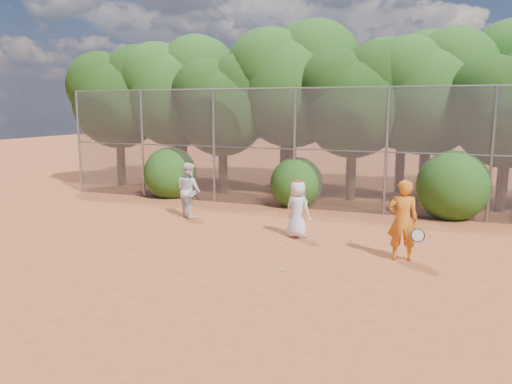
% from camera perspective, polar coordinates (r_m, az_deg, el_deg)
% --- Properties ---
extents(ground, '(80.00, 80.00, 0.00)m').
position_cam_1_polar(ground, '(11.24, 0.06, -7.87)').
color(ground, '#A74C25').
rests_on(ground, ground).
extents(fence_back, '(20.05, 0.09, 4.03)m').
position_cam_1_polar(fence_back, '(16.53, 7.35, 4.98)').
color(fence_back, gray).
rests_on(fence_back, ground).
extents(tree_0, '(4.38, 3.81, 6.00)m').
position_cam_1_polar(tree_0, '(22.43, -15.31, 10.75)').
color(tree_0, black).
rests_on(tree_0, ground).
extents(tree_1, '(4.64, 4.03, 6.35)m').
position_cam_1_polar(tree_1, '(21.48, -9.04, 11.65)').
color(tree_1, black).
rests_on(tree_1, ground).
extents(tree_2, '(3.99, 3.47, 5.47)m').
position_cam_1_polar(tree_2, '(19.68, -3.70, 10.25)').
color(tree_2, black).
rests_on(tree_2, ground).
extents(tree_3, '(4.89, 4.26, 6.70)m').
position_cam_1_polar(tree_3, '(19.73, 4.34, 12.60)').
color(tree_3, black).
rests_on(tree_3, ground).
extents(tree_4, '(4.19, 3.64, 5.73)m').
position_cam_1_polar(tree_4, '(18.52, 11.26, 10.66)').
color(tree_4, black).
rests_on(tree_4, ground).
extents(tree_5, '(4.51, 3.92, 6.17)m').
position_cam_1_polar(tree_5, '(19.04, 19.31, 11.15)').
color(tree_5, black).
rests_on(tree_5, ground).
extents(tree_6, '(3.86, 3.36, 5.29)m').
position_cam_1_polar(tree_6, '(18.08, 27.06, 8.90)').
color(tree_6, black).
rests_on(tree_6, ground).
extents(tree_9, '(4.83, 4.20, 6.62)m').
position_cam_1_polar(tree_9, '(23.97, -8.31, 11.87)').
color(tree_9, black).
rests_on(tree_9, ground).
extents(tree_10, '(5.15, 4.48, 7.06)m').
position_cam_1_polar(tree_10, '(22.14, 3.56, 12.89)').
color(tree_10, black).
rests_on(tree_10, ground).
extents(tree_11, '(4.64, 4.03, 6.35)m').
position_cam_1_polar(tree_11, '(20.71, 16.71, 11.44)').
color(tree_11, black).
rests_on(tree_11, ground).
extents(bush_0, '(2.00, 2.00, 2.00)m').
position_cam_1_polar(bush_0, '(19.21, -9.76, 2.41)').
color(bush_0, '#1D4812').
rests_on(bush_0, ground).
extents(bush_1, '(1.80, 1.80, 1.80)m').
position_cam_1_polar(bush_1, '(17.18, 4.66, 1.33)').
color(bush_1, '#1D4812').
rests_on(bush_1, ground).
extents(bush_2, '(2.20, 2.20, 2.20)m').
position_cam_1_polar(bush_2, '(16.43, 21.60, 1.00)').
color(bush_2, '#1D4812').
rests_on(bush_2, ground).
extents(player_yellow, '(0.88, 0.58, 1.82)m').
position_cam_1_polar(player_yellow, '(11.53, 16.42, -3.13)').
color(player_yellow, orange).
rests_on(player_yellow, ground).
extents(player_teen, '(0.85, 0.69, 1.53)m').
position_cam_1_polar(player_teen, '(13.08, 4.79, -1.95)').
color(player_teen, silver).
rests_on(player_teen, ground).
extents(player_white, '(1.03, 0.96, 1.71)m').
position_cam_1_polar(player_white, '(15.56, -7.68, 0.23)').
color(player_white, white).
rests_on(player_white, ground).
extents(ball_0, '(0.07, 0.07, 0.07)m').
position_cam_1_polar(ball_0, '(12.46, 17.44, -6.39)').
color(ball_0, '#BFCE25').
rests_on(ball_0, ground).
extents(ball_1, '(0.07, 0.07, 0.07)m').
position_cam_1_polar(ball_1, '(13.05, 10.84, -5.39)').
color(ball_1, '#BFCE25').
rests_on(ball_1, ground).
extents(ball_2, '(0.07, 0.07, 0.07)m').
position_cam_1_polar(ball_2, '(10.54, 3.10, -8.91)').
color(ball_2, '#BFCE25').
rests_on(ball_2, ground).
extents(ball_4, '(0.07, 0.07, 0.07)m').
position_cam_1_polar(ball_4, '(12.64, 3.56, -5.73)').
color(ball_4, '#BFCE25').
rests_on(ball_4, ground).
extents(ball_5, '(0.07, 0.07, 0.07)m').
position_cam_1_polar(ball_5, '(14.18, 19.29, -4.56)').
color(ball_5, '#BFCE25').
rests_on(ball_5, ground).
extents(ball_6, '(0.07, 0.07, 0.07)m').
position_cam_1_polar(ball_6, '(11.92, 16.66, -7.08)').
color(ball_6, '#BFCE25').
rests_on(ball_6, ground).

